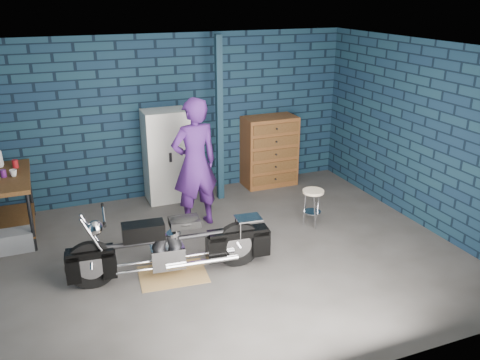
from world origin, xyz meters
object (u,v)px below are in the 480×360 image
at_px(workbench, 12,206).
at_px(motorcycle, 171,241).
at_px(locker, 167,156).
at_px(person, 195,163).
at_px(storage_bin, 16,240).
at_px(tool_chest, 270,151).
at_px(shop_stool, 312,208).

height_order(workbench, motorcycle, motorcycle).
bearing_deg(motorcycle, locker, 81.98).
xyz_separation_m(person, locker, (-0.14, 1.12, -0.21)).
height_order(person, storage_bin, person).
distance_m(motorcycle, storage_bin, 2.33).
bearing_deg(storage_bin, motorcycle, -38.45).
distance_m(person, locker, 1.15).
xyz_separation_m(locker, tool_chest, (1.87, 0.00, -0.14)).
relative_size(person, tool_chest, 1.55).
relative_size(person, shop_stool, 3.37).
bearing_deg(person, motorcycle, 53.42).
height_order(locker, shop_stool, locker).
xyz_separation_m(motorcycle, shop_stool, (2.30, 0.59, -0.18)).
bearing_deg(storage_bin, workbench, 92.29).
relative_size(workbench, tool_chest, 1.12).
bearing_deg(locker, person, -82.61).
bearing_deg(workbench, locker, 11.32).
bearing_deg(locker, tool_chest, 0.00).
height_order(locker, tool_chest, locker).
xyz_separation_m(person, tool_chest, (1.73, 1.12, -0.34)).
distance_m(motorcycle, tool_chest, 3.44).
distance_m(workbench, motorcycle, 2.66).
distance_m(motorcycle, person, 1.56).
height_order(motorcycle, tool_chest, tool_chest).
relative_size(person, locker, 1.27).
xyz_separation_m(person, shop_stool, (1.59, -0.71, -0.68)).
distance_m(workbench, locker, 2.47).
relative_size(workbench, person, 0.72).
relative_size(storage_bin, locker, 0.29).
bearing_deg(shop_stool, storage_bin, 168.34).
xyz_separation_m(motorcycle, storage_bin, (-1.81, 1.44, -0.33)).
relative_size(workbench, motorcycle, 0.66).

